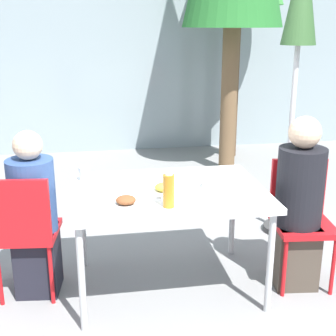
% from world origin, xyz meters
% --- Properties ---
extents(ground_plane, '(24.00, 24.00, 0.00)m').
position_xyz_m(ground_plane, '(0.00, 0.00, 0.00)').
color(ground_plane, gray).
extents(building_facade, '(10.00, 0.20, 3.00)m').
position_xyz_m(building_facade, '(0.00, 3.94, 1.50)').
color(building_facade, '#89999E').
rests_on(building_facade, ground).
extents(dining_table, '(1.30, 0.94, 0.74)m').
position_xyz_m(dining_table, '(0.00, 0.00, 0.69)').
color(dining_table, white).
rests_on(dining_table, ground).
extents(chair_left, '(0.44, 0.44, 0.89)m').
position_xyz_m(chair_left, '(-0.96, 0.03, 0.53)').
color(chair_left, red).
rests_on(chair_left, ground).
extents(person_left, '(0.31, 0.31, 1.16)m').
position_xyz_m(person_left, '(-0.90, 0.10, 0.55)').
color(person_left, black).
rests_on(person_left, ground).
extents(chair_right, '(0.44, 0.44, 0.89)m').
position_xyz_m(chair_right, '(0.96, -0.03, 0.53)').
color(chair_right, red).
rests_on(chair_right, ground).
extents(person_right, '(0.32, 0.32, 1.23)m').
position_xyz_m(person_right, '(0.90, -0.10, 0.59)').
color(person_right, '#473D33').
rests_on(person_right, ground).
extents(closed_umbrella, '(0.36, 0.36, 2.47)m').
position_xyz_m(closed_umbrella, '(1.19, 0.76, 1.84)').
color(closed_umbrella, '#333333').
rests_on(closed_umbrella, ground).
extents(plate_0, '(0.22, 0.22, 0.06)m').
position_xyz_m(plate_0, '(-0.30, -0.25, 0.77)').
color(plate_0, white).
rests_on(plate_0, dining_table).
extents(plate_1, '(0.23, 0.23, 0.06)m').
position_xyz_m(plate_1, '(-0.03, -0.06, 0.77)').
color(plate_1, white).
rests_on(plate_1, dining_table).
extents(bottle, '(0.07, 0.07, 0.22)m').
position_xyz_m(bottle, '(-0.05, -0.31, 0.85)').
color(bottle, '#B7751E').
rests_on(bottle, dining_table).
extents(drinking_cup, '(0.08, 0.08, 0.10)m').
position_xyz_m(drinking_cup, '(-0.56, 0.28, 0.79)').
color(drinking_cup, silver).
rests_on(drinking_cup, dining_table).
extents(salad_bowl, '(0.18, 0.18, 0.05)m').
position_xyz_m(salad_bowl, '(0.32, -0.02, 0.77)').
color(salad_bowl, white).
rests_on(salad_bowl, dining_table).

